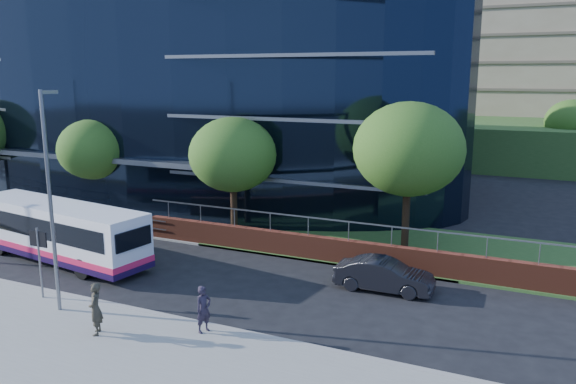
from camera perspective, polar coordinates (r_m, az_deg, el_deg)
The scene contains 14 objects.
far_forecourt at distance 39.86m, azimuth -20.42°, elevation -1.38°, with size 50.00×8.00×0.10m, color gray.
glass_office at distance 45.22m, azimuth -10.39°, elevation 10.82°, with size 44.00×23.10×16.00m.
retaining_wall at distance 25.04m, azimuth 19.39°, elevation -7.58°, with size 34.00×0.40×2.11m.
guard_railings at distance 38.58m, azimuth -26.78°, elevation -1.16°, with size 24.00×0.05×1.10m.
street_sign at distance 23.58m, azimuth -23.99°, elevation -5.21°, with size 0.85×0.09×2.80m.
tree_far_b at distance 36.03m, azimuth -19.16°, elevation 4.10°, with size 4.29×4.29×6.05m.
tree_far_c at distance 29.59m, azimuth -5.62°, elevation 3.79°, with size 4.62×4.62×6.51m.
tree_far_d at distance 27.19m, azimuth 12.17°, elevation 4.26°, with size 5.28×5.28×7.44m.
tree_dist_e at distance 56.55m, azimuth 26.87°, elevation 6.39°, with size 4.62×4.62×6.51m.
streetlight_east at distance 21.56m, azimuth -22.99°, elevation -0.36°, with size 0.15×0.77×8.00m.
city_bus at distance 28.42m, azimuth -22.17°, elevation -3.72°, with size 10.36×3.71×2.74m.
parked_car at distance 23.37m, azimuth 9.74°, elevation -8.32°, with size 1.39×3.99×1.31m, color black.
pedestrian at distance 19.37m, azimuth -8.58°, elevation -11.69°, with size 0.59×0.39×1.61m, color #241E2D.
pedestrian_b at distance 20.02m, azimuth -18.97°, elevation -11.15°, with size 0.65×0.43×1.79m, color #343024.
Camera 1 is at (21.69, -16.36, 8.64)m, focal length 35.00 mm.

